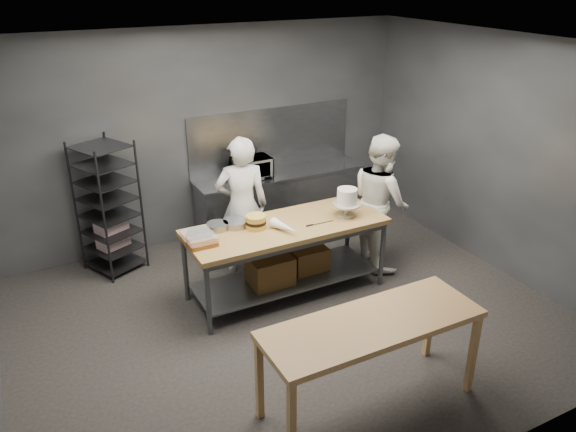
# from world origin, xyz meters

# --- Properties ---
(ground) EXTENTS (6.00, 6.00, 0.00)m
(ground) POSITION_xyz_m (0.00, 0.00, 0.00)
(ground) COLOR black
(ground) RESTS_ON ground
(back_wall) EXTENTS (6.00, 0.04, 3.00)m
(back_wall) POSITION_xyz_m (0.00, 2.50, 1.50)
(back_wall) COLOR #4C4F54
(back_wall) RESTS_ON ground
(work_table) EXTENTS (2.40, 0.90, 0.92)m
(work_table) POSITION_xyz_m (0.22, 0.50, 0.57)
(work_table) COLOR brown
(work_table) RESTS_ON ground
(near_counter) EXTENTS (2.00, 0.70, 0.90)m
(near_counter) POSITION_xyz_m (-0.00, -1.56, 0.81)
(near_counter) COLOR olive
(near_counter) RESTS_ON ground
(back_counter) EXTENTS (2.60, 0.60, 0.90)m
(back_counter) POSITION_xyz_m (1.00, 2.18, 0.45)
(back_counter) COLOR slate
(back_counter) RESTS_ON ground
(splashback_panel) EXTENTS (2.60, 0.02, 0.90)m
(splashback_panel) POSITION_xyz_m (1.00, 2.48, 1.35)
(splashback_panel) COLOR slate
(splashback_panel) RESTS_ON back_counter
(speed_rack) EXTENTS (0.82, 0.84, 1.75)m
(speed_rack) POSITION_xyz_m (-1.51, 2.10, 0.86)
(speed_rack) COLOR black
(speed_rack) RESTS_ON ground
(chef_behind) EXTENTS (0.76, 0.61, 1.83)m
(chef_behind) POSITION_xyz_m (-0.02, 1.25, 0.91)
(chef_behind) COLOR silver
(chef_behind) RESTS_ON ground
(chef_right) EXTENTS (0.81, 0.97, 1.79)m
(chef_right) POSITION_xyz_m (1.67, 0.62, 0.89)
(chef_right) COLOR white
(chef_right) RESTS_ON ground
(microwave) EXTENTS (0.54, 0.37, 0.30)m
(microwave) POSITION_xyz_m (0.53, 2.18, 1.05)
(microwave) COLOR black
(microwave) RESTS_ON back_counter
(frosted_cake_stand) EXTENTS (0.34, 0.34, 0.35)m
(frosted_cake_stand) POSITION_xyz_m (0.99, 0.39, 1.14)
(frosted_cake_stand) COLOR #B1A78E
(frosted_cake_stand) RESTS_ON work_table
(layer_cake) EXTENTS (0.24, 0.24, 0.16)m
(layer_cake) POSITION_xyz_m (-0.13, 0.58, 1.00)
(layer_cake) COLOR gold
(layer_cake) RESTS_ON work_table
(cake_pans) EXTENTS (0.75, 0.37, 0.07)m
(cake_pans) POSITION_xyz_m (-0.55, 0.71, 0.96)
(cake_pans) COLOR gray
(cake_pans) RESTS_ON work_table
(piping_bag) EXTENTS (0.23, 0.40, 0.12)m
(piping_bag) POSITION_xyz_m (0.12, 0.33, 0.98)
(piping_bag) COLOR white
(piping_bag) RESTS_ON work_table
(offset_spatula) EXTENTS (0.36, 0.02, 0.02)m
(offset_spatula) POSITION_xyz_m (0.53, 0.34, 0.93)
(offset_spatula) COLOR slate
(offset_spatula) RESTS_ON work_table
(pastry_clamshells) EXTENTS (0.33, 0.39, 0.11)m
(pastry_clamshells) POSITION_xyz_m (-0.84, 0.52, 0.98)
(pastry_clamshells) COLOR #AA6A22
(pastry_clamshells) RESTS_ON work_table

